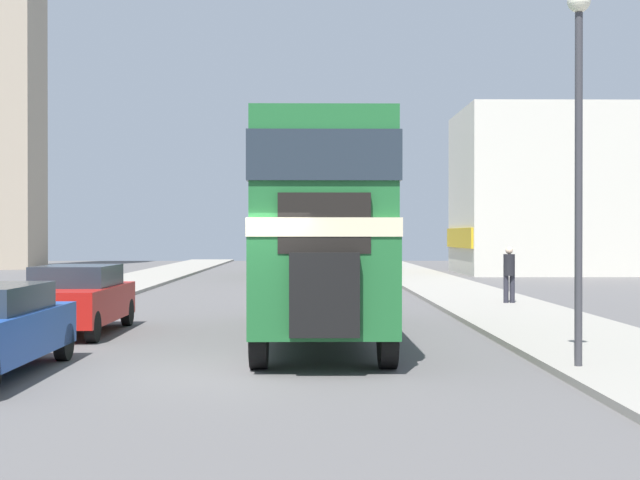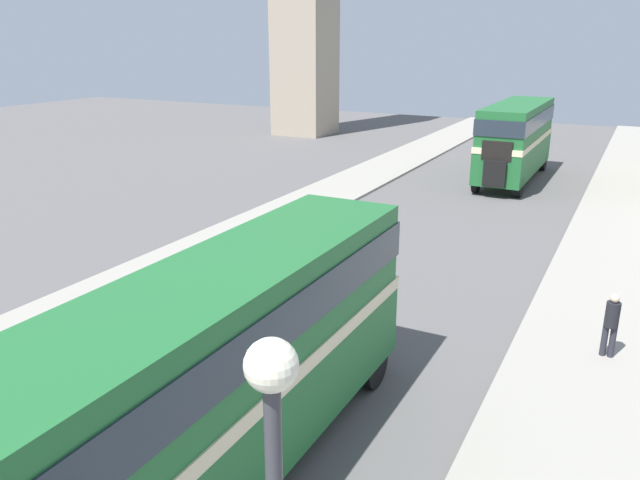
# 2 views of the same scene
# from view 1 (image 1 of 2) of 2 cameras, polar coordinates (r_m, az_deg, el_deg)

# --- Properties ---
(ground_plane) EXTENTS (120.00, 120.00, 0.00)m
(ground_plane) POSITION_cam_1_polar(r_m,az_deg,el_deg) (14.21, -5.76, -8.42)
(ground_plane) COLOR #565454
(double_decker_bus) EXTENTS (2.38, 10.57, 4.17)m
(double_decker_bus) POSITION_cam_1_polar(r_m,az_deg,el_deg) (18.61, 0.00, 1.36)
(double_decker_bus) COLOR #1E602D
(double_decker_bus) RESTS_ON ground_plane
(bus_distant) EXTENTS (2.51, 9.76, 4.31)m
(bus_distant) POSITION_cam_1_polar(r_m,az_deg,el_deg) (46.82, -1.09, 0.84)
(bus_distant) COLOR #1E602D
(bus_distant) RESTS_ON ground_plane
(car_parked_mid) EXTENTS (1.77, 4.28, 1.49)m
(car_parked_mid) POSITION_cam_1_polar(r_m,az_deg,el_deg) (20.27, -15.35, -3.62)
(car_parked_mid) COLOR red
(car_parked_mid) RESTS_ON ground_plane
(pedestrian_walking) EXTENTS (0.34, 0.34, 1.68)m
(pedestrian_walking) POSITION_cam_1_polar(r_m,az_deg,el_deg) (27.33, 12.01, -1.96)
(pedestrian_walking) COLOR #282833
(pedestrian_walking) RESTS_ON sidewalk_right
(street_lamp) EXTENTS (0.36, 0.36, 5.86)m
(street_lamp) POSITION_cam_1_polar(r_m,az_deg,el_deg) (14.53, 16.23, 7.41)
(street_lamp) COLOR #38383D
(street_lamp) RESTS_ON sidewalk_right
(shop_building_block) EXTENTS (14.17, 8.37, 9.07)m
(shop_building_block) POSITION_cam_1_polar(r_m,az_deg,el_deg) (51.83, 16.65, 2.94)
(shop_building_block) COLOR beige
(shop_building_block) RESTS_ON ground_plane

